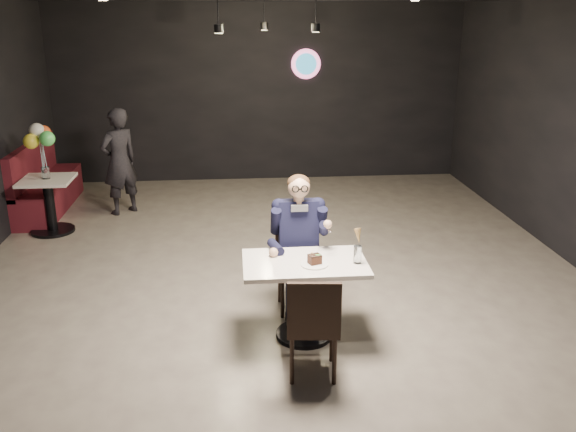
{
  "coord_description": "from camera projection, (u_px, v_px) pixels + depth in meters",
  "views": [
    {
      "loc": [
        -0.46,
        -6.09,
        2.87
      ],
      "look_at": [
        0.04,
        -0.53,
        0.98
      ],
      "focal_mm": 38.0,
      "sensor_mm": 36.0,
      "label": 1
    }
  ],
  "objects": [
    {
      "name": "chair_near",
      "position": [
        313.0,
        323.0,
        4.95
      ],
      "size": [
        0.46,
        0.5,
        0.92
      ],
      "primitive_type": "cube",
      "rotation": [
        0.0,
        0.0,
        -0.1
      ],
      "color": "black",
      "rests_on": "floor"
    },
    {
      "name": "seated_man",
      "position": [
        298.0,
        242.0,
        5.94
      ],
      "size": [
        0.6,
        0.8,
        1.44
      ],
      "primitive_type": "cube",
      "color": "black",
      "rests_on": "floor"
    },
    {
      "name": "balloon_vase",
      "position": [
        46.0,
        173.0,
        8.04
      ],
      "size": [
        0.11,
        0.11,
        0.16
      ],
      "primitive_type": "cylinder",
      "color": "silver",
      "rests_on": "side_table"
    },
    {
      "name": "dessert_plate",
      "position": [
        314.0,
        264.0,
        5.33
      ],
      "size": [
        0.24,
        0.24,
        0.01
      ],
      "primitive_type": "cylinder",
      "color": "white",
      "rests_on": "main_table"
    },
    {
      "name": "main_table",
      "position": [
        304.0,
        299.0,
        5.53
      ],
      "size": [
        1.1,
        0.7,
        0.75
      ],
      "primitive_type": "cube",
      "color": "white",
      "rests_on": "floor"
    },
    {
      "name": "passerby",
      "position": [
        120.0,
        162.0,
        8.85
      ],
      "size": [
        0.67,
        0.65,
        1.56
      ],
      "primitive_type": "imported",
      "rotation": [
        0.0,
        0.0,
        3.84
      ],
      "color": "black",
      "rests_on": "floor"
    },
    {
      "name": "cake_slice",
      "position": [
        315.0,
        260.0,
        5.33
      ],
      "size": [
        0.13,
        0.12,
        0.07
      ],
      "primitive_type": "cube",
      "rotation": [
        0.0,
        0.0,
        0.35
      ],
      "color": "black",
      "rests_on": "dessert_plate"
    },
    {
      "name": "side_table",
      "position": [
        50.0,
        203.0,
        8.18
      ],
      "size": [
        0.66,
        0.66,
        0.82
      ],
      "primitive_type": "cube",
      "color": "white",
      "rests_on": "floor"
    },
    {
      "name": "balloon_bunch",
      "position": [
        42.0,
        145.0,
        7.92
      ],
      "size": [
        0.36,
        0.36,
        0.6
      ],
      "primitive_type": "cube",
      "color": "yellow",
      "rests_on": "balloon_vase"
    },
    {
      "name": "sundae_glass",
      "position": [
        358.0,
        255.0,
        5.35
      ],
      "size": [
        0.07,
        0.07,
        0.16
      ],
      "primitive_type": "cylinder",
      "color": "silver",
      "rests_on": "main_table"
    },
    {
      "name": "pendant_lights",
      "position": [
        267.0,
        9.0,
        7.67
      ],
      "size": [
        1.4,
        1.2,
        0.36
      ],
      "primitive_type": "cube",
      "color": "black",
      "rests_on": "floor"
    },
    {
      "name": "wall_sign",
      "position": [
        306.0,
        64.0,
        10.35
      ],
      "size": [
        0.5,
        0.06,
        0.5
      ],
      "primitive_type": null,
      "color": "pink",
      "rests_on": "floor"
    },
    {
      "name": "mint_leaf",
      "position": [
        318.0,
        255.0,
        5.31
      ],
      "size": [
        0.06,
        0.04,
        0.01
      ],
      "primitive_type": "ellipsoid",
      "color": "#2F8B2D",
      "rests_on": "cake_slice"
    },
    {
      "name": "wafer_cone",
      "position": [
        358.0,
        236.0,
        5.32
      ],
      "size": [
        0.08,
        0.08,
        0.13
      ],
      "primitive_type": "cone",
      "rotation": [
        0.0,
        0.0,
        0.26
      ],
      "color": "tan",
      "rests_on": "sundae_glass"
    },
    {
      "name": "floor",
      "position": [
        280.0,
        285.0,
        6.7
      ],
      "size": [
        9.0,
        9.0,
        0.0
      ],
      "primitive_type": "plane",
      "color": "gray",
      "rests_on": "ground"
    },
    {
      "name": "booth_bench",
      "position": [
        47.0,
        177.0,
        9.06
      ],
      "size": [
        0.51,
        2.04,
        1.02
      ],
      "primitive_type": "cube",
      "color": "#4D101C",
      "rests_on": "floor"
    },
    {
      "name": "chair_far",
      "position": [
        298.0,
        267.0,
        6.02
      ],
      "size": [
        0.42,
        0.46,
        0.92
      ],
      "primitive_type": "cube",
      "color": "black",
      "rests_on": "floor"
    }
  ]
}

